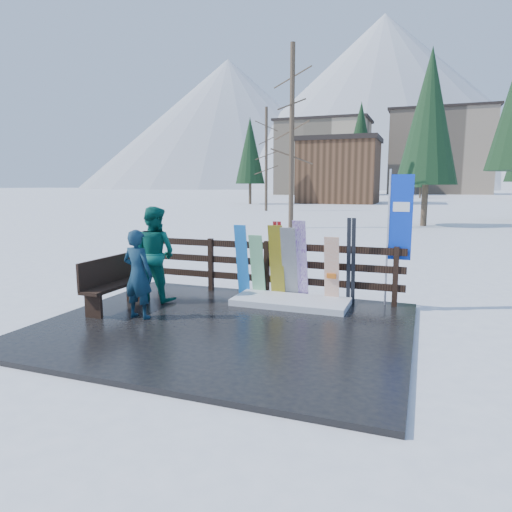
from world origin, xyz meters
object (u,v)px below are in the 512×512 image
at_px(snowboard_2, 277,262).
at_px(person_back, 154,254).
at_px(bench, 111,282).
at_px(snowboard_1, 257,266).
at_px(snowboard_5, 332,270).
at_px(rental_flag, 398,223).
at_px(snowboard_4, 289,264).
at_px(snowboard_3, 301,261).
at_px(snowboard_0, 242,260).
at_px(person_front, 138,274).

distance_m(snowboard_2, person_back, 2.46).
relative_size(bench, snowboard_1, 1.13).
height_order(snowboard_5, rental_flag, rental_flag).
xyz_separation_m(bench, person_back, (0.41, 0.84, 0.43)).
height_order(snowboard_4, person_back, person_back).
xyz_separation_m(snowboard_2, snowboard_5, (1.12, 0.00, -0.10)).
xyz_separation_m(snowboard_2, snowboard_4, (0.27, 0.00, -0.02)).
bearing_deg(bench, rental_flag, 22.92).
height_order(snowboard_1, snowboard_5, snowboard_5).
relative_size(snowboard_2, snowboard_3, 0.92).
relative_size(snowboard_0, snowboard_1, 1.14).
bearing_deg(snowboard_2, person_back, -156.39).
bearing_deg(snowboard_2, snowboard_1, -180.00).
bearing_deg(snowboard_5, person_front, -144.00).
height_order(snowboard_3, rental_flag, rental_flag).
height_order(snowboard_0, snowboard_2, snowboard_2).
relative_size(rental_flag, person_front, 1.67).
xyz_separation_m(snowboard_2, rental_flag, (2.30, 0.27, 0.85)).
xyz_separation_m(snowboard_0, person_front, (-1.08, -2.15, 0.03)).
bearing_deg(rental_flag, person_front, -149.66).
bearing_deg(person_front, snowboard_0, -112.76).
height_order(snowboard_2, person_back, person_back).
distance_m(snowboard_3, person_back, 2.92).
bearing_deg(snowboard_2, snowboard_4, 0.00).
relative_size(snowboard_4, person_front, 0.98).
bearing_deg(snowboard_2, snowboard_0, 180.00).
bearing_deg(snowboard_4, snowboard_5, 0.00).
height_order(snowboard_3, snowboard_5, snowboard_3).
xyz_separation_m(snowboard_1, snowboard_4, (0.69, 0.00, 0.09)).
distance_m(snowboard_1, rental_flag, 2.89).
relative_size(snowboard_4, snowboard_5, 1.14).
bearing_deg(person_back, rental_flag, -159.90).
height_order(snowboard_0, person_back, person_back).
xyz_separation_m(snowboard_1, person_back, (-1.83, -0.98, 0.29)).
height_order(snowboard_2, person_front, person_front).
relative_size(snowboard_0, person_back, 0.80).
xyz_separation_m(snowboard_2, snowboard_3, (0.50, 0.00, 0.06)).
bearing_deg(snowboard_5, rental_flag, 12.93).
distance_m(rental_flag, person_back, 4.76).
bearing_deg(snowboard_4, rental_flag, 7.58).
relative_size(bench, snowboard_5, 1.12).
bearing_deg(bench, snowboard_0, 43.86).
bearing_deg(rental_flag, snowboard_5, -167.07).
bearing_deg(bench, snowboard_5, 25.77).
xyz_separation_m(snowboard_4, person_back, (-2.52, -0.98, 0.20)).
bearing_deg(rental_flag, snowboard_3, -171.47).
bearing_deg(person_front, snowboard_4, -130.52).
bearing_deg(snowboard_1, person_back, -151.76).
bearing_deg(snowboard_3, rental_flag, 8.53).
xyz_separation_m(bench, snowboard_4, (2.93, 1.83, 0.23)).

